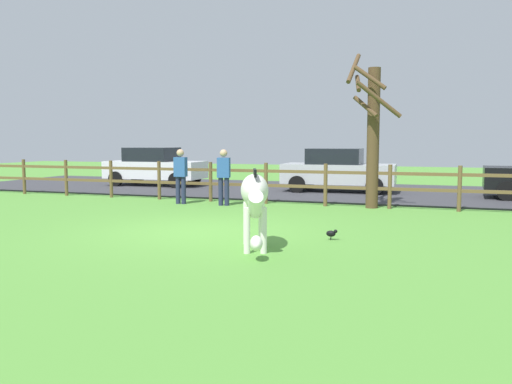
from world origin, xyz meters
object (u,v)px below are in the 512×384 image
object	(u,v)px
zebra	(255,197)
parked_car_silver	(338,170)
crow_on_grass	(332,233)
visitor_left_of_tree	(224,175)
visitor_right_of_tree	(181,174)
parked_car_white	(155,166)
bare_tree	(372,131)

from	to	relation	value
zebra	parked_car_silver	world-z (taller)	parked_car_silver
crow_on_grass	visitor_left_of_tree	world-z (taller)	visitor_left_of_tree
parked_car_silver	visitor_right_of_tree	world-z (taller)	visitor_right_of_tree
visitor_left_of_tree	visitor_right_of_tree	xyz separation A→B (m)	(-1.38, -0.03, 0.00)
parked_car_white	parked_car_silver	distance (m)	7.62
visitor_right_of_tree	visitor_left_of_tree	bearing A→B (deg)	1.44
visitor_left_of_tree	visitor_right_of_tree	size ratio (longest dim) A/B	1.00
zebra	parked_car_white	distance (m)	13.30
parked_car_silver	visitor_right_of_tree	size ratio (longest dim) A/B	2.46
visitor_right_of_tree	crow_on_grass	bearing A→B (deg)	-38.37
bare_tree	crow_on_grass	xyz separation A→B (m)	(-0.13, -5.10, -2.04)
bare_tree	parked_car_white	bearing A→B (deg)	155.72
crow_on_grass	parked_car_silver	size ratio (longest dim) A/B	0.05
zebra	visitor_left_of_tree	bearing A→B (deg)	117.30
zebra	crow_on_grass	world-z (taller)	zebra
crow_on_grass	parked_car_white	xyz separation A→B (m)	(-9.14, 9.28, 0.72)
crow_on_grass	zebra	bearing A→B (deg)	-129.89
bare_tree	crow_on_grass	distance (m)	5.49
zebra	visitor_right_of_tree	xyz separation A→B (m)	(-4.27, 5.57, -0.02)
crow_on_grass	parked_car_white	size ratio (longest dim) A/B	0.05
zebra	visitor_left_of_tree	world-z (taller)	visitor_left_of_tree
parked_car_silver	visitor_left_of_tree	distance (m)	5.43
bare_tree	zebra	world-z (taller)	bare_tree
zebra	visitor_left_of_tree	distance (m)	6.31
zebra	parked_car_silver	bearing A→B (deg)	92.27
parked_car_white	visitor_left_of_tree	size ratio (longest dim) A/B	2.46
parked_car_white	visitor_right_of_tree	world-z (taller)	visitor_right_of_tree
zebra	parked_car_silver	distance (m)	10.44
parked_car_silver	zebra	bearing A→B (deg)	-87.73
parked_car_silver	visitor_right_of_tree	bearing A→B (deg)	-128.44
bare_tree	crow_on_grass	bearing A→B (deg)	-91.49
parked_car_silver	visitor_left_of_tree	size ratio (longest dim) A/B	2.46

